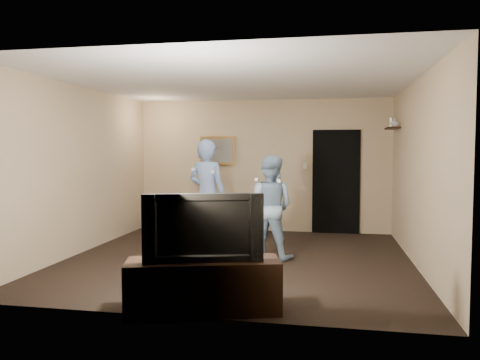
% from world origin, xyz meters
% --- Properties ---
extents(ground, '(5.00, 5.00, 0.00)m').
position_xyz_m(ground, '(0.00, 0.00, 0.00)').
color(ground, black).
rests_on(ground, ground).
extents(ceiling, '(5.00, 5.00, 0.04)m').
position_xyz_m(ceiling, '(0.00, 0.00, 2.60)').
color(ceiling, silver).
rests_on(ceiling, wall_back).
extents(wall_back, '(5.00, 0.04, 2.60)m').
position_xyz_m(wall_back, '(0.00, 2.50, 1.30)').
color(wall_back, '#C9AF86').
rests_on(wall_back, ground).
extents(wall_front, '(5.00, 0.04, 2.60)m').
position_xyz_m(wall_front, '(0.00, -2.50, 1.30)').
color(wall_front, '#C9AF86').
rests_on(wall_front, ground).
extents(wall_left, '(0.04, 5.00, 2.60)m').
position_xyz_m(wall_left, '(-2.50, 0.00, 1.30)').
color(wall_left, '#C9AF86').
rests_on(wall_left, ground).
extents(wall_right, '(0.04, 5.00, 2.60)m').
position_xyz_m(wall_right, '(2.50, 0.00, 1.30)').
color(wall_right, '#C9AF86').
rests_on(wall_right, ground).
extents(sofa, '(2.08, 1.23, 0.57)m').
position_xyz_m(sofa, '(-0.94, 1.98, 0.29)').
color(sofa, black).
rests_on(sofa, ground).
extents(throw_pillow, '(0.51, 0.26, 0.49)m').
position_xyz_m(throw_pillow, '(-1.20, 1.98, 0.48)').
color(throw_pillow, '#194D3A').
rests_on(throw_pillow, sofa).
extents(painting_frame, '(0.72, 0.05, 0.57)m').
position_xyz_m(painting_frame, '(-0.90, 2.48, 1.60)').
color(painting_frame, olive).
rests_on(painting_frame, wall_back).
extents(painting_canvas, '(0.62, 0.01, 0.47)m').
position_xyz_m(painting_canvas, '(-0.90, 2.45, 1.60)').
color(painting_canvas, slate).
rests_on(painting_canvas, painting_frame).
extents(doorway, '(0.90, 0.06, 2.00)m').
position_xyz_m(doorway, '(1.45, 2.47, 1.00)').
color(doorway, black).
rests_on(doorway, ground).
extents(light_switch, '(0.08, 0.02, 0.12)m').
position_xyz_m(light_switch, '(0.85, 2.48, 1.30)').
color(light_switch, silver).
rests_on(light_switch, wall_back).
extents(wall_shelf, '(0.20, 0.60, 0.03)m').
position_xyz_m(wall_shelf, '(2.39, 1.80, 1.99)').
color(wall_shelf, black).
rests_on(wall_shelf, wall_right).
extents(shelf_vase, '(0.17, 0.17, 0.15)m').
position_xyz_m(shelf_vase, '(2.39, 1.56, 2.08)').
color(shelf_vase, silver).
rests_on(shelf_vase, wall_shelf).
extents(shelf_figurine, '(0.06, 0.06, 0.18)m').
position_xyz_m(shelf_figurine, '(2.39, 1.97, 2.09)').
color(shelf_figurine, silver).
rests_on(shelf_figurine, wall_shelf).
extents(tv_console, '(1.59, 0.88, 0.54)m').
position_xyz_m(tv_console, '(0.09, -2.31, 0.25)').
color(tv_console, black).
rests_on(tv_console, ground).
extents(television, '(1.16, 0.46, 0.67)m').
position_xyz_m(television, '(0.09, -2.31, 0.85)').
color(television, black).
rests_on(television, tv_console).
extents(wii_player_left, '(0.74, 0.58, 1.78)m').
position_xyz_m(wii_player_left, '(-0.62, 0.55, 0.89)').
color(wii_player_left, '#6F8BC1').
rests_on(wii_player_left, ground).
extents(wii_player_right, '(0.86, 0.73, 1.53)m').
position_xyz_m(wii_player_right, '(0.45, 0.14, 0.77)').
color(wii_player_right, '#8FB1D0').
rests_on(wii_player_right, ground).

